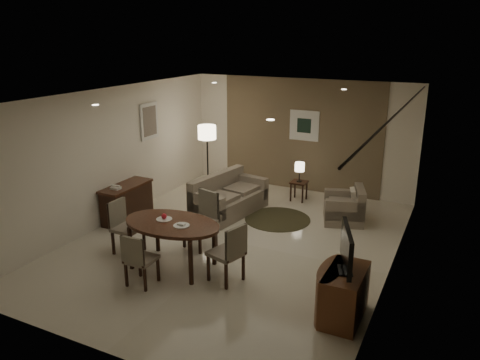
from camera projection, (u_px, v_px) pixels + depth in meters
The scene contains 31 objects.
room_shell at pixel (245, 167), 8.60m from camera, with size 5.50×7.00×2.70m.
taupe_accent at pixel (300, 135), 11.24m from camera, with size 3.96×0.03×2.70m, color brown.
curtain_wall at pixel (391, 196), 7.14m from camera, with size 0.08×6.70×2.58m, color beige, non-canonical shape.
curtain_rod at pixel (400, 110), 6.74m from camera, with size 0.03×0.03×6.80m, color black.
art_back_frame at pixel (304, 126), 11.10m from camera, with size 0.72×0.03×0.72m, color silver.
art_back_canvas at pixel (304, 126), 11.09m from camera, with size 0.34×0.01×0.34m, color black.
art_left_frame at pixel (149, 121), 10.28m from camera, with size 0.03×0.60×0.80m, color silver.
art_left_canvas at pixel (150, 121), 10.27m from camera, with size 0.01×0.46×0.64m, color gray.
downlight_nl at pixel (95, 105), 6.90m from camera, with size 0.10×0.10×0.01m, color white.
downlight_nr at pixel (270, 120), 5.73m from camera, with size 0.10×0.10×0.01m, color white.
downlight_fl at pixel (214, 83), 9.99m from camera, with size 0.10×0.10×0.01m, color white.
downlight_fr at pixel (344, 89), 8.81m from camera, with size 0.10×0.10×0.01m, color white.
console_desk at pixel (127, 202), 9.60m from camera, with size 0.48×1.20×0.75m, color #4E2919, non-canonical shape.
telephone at pixel (116, 187), 9.21m from camera, with size 0.20×0.14×0.09m, color white, non-canonical shape.
tv_cabinet at pixel (345, 295), 6.26m from camera, with size 0.48×0.90×0.70m, color brown, non-canonical shape.
flat_tv at pixel (346, 249), 6.07m from camera, with size 0.06×0.88×0.60m, color black, non-canonical shape.
dining_table at pixel (173, 245), 7.65m from camera, with size 1.67×1.04×0.78m, color #4E2919, non-canonical shape.
chair_near at pixel (141, 258), 7.10m from camera, with size 0.42×0.42×0.86m, color gray, non-canonical shape.
chair_far at pixel (200, 221), 8.33m from camera, with size 0.49×0.49×1.01m, color gray, non-canonical shape.
chair_left at pixel (128, 227), 8.13m from camera, with size 0.45×0.45×0.94m, color gray, non-canonical shape.
chair_right at pixel (226, 252), 7.19m from camera, with size 0.46×0.46×0.96m, color gray, non-canonical shape.
plate_a at pixel (164, 219), 7.65m from camera, with size 0.26×0.26×0.02m, color white.
plate_b at pixel (181, 226), 7.40m from camera, with size 0.26×0.26×0.02m, color white.
fruit_apple at pixel (164, 216), 7.63m from camera, with size 0.09×0.09×0.09m, color red.
napkin at pixel (181, 224), 7.39m from camera, with size 0.12×0.08×0.03m, color white.
round_rug at pixel (277, 219), 9.72m from camera, with size 1.36×1.36×0.01m, color #454126.
sofa at pixel (229, 195), 9.95m from camera, with size 0.87×1.74×0.82m, color gray, non-canonical shape.
armchair at pixel (344, 205), 9.52m from camera, with size 0.82×0.77×0.73m, color gray, non-canonical shape.
side_table at pixel (299, 191), 10.76m from camera, with size 0.36×0.36×0.45m, color black, non-canonical shape.
table_lamp at pixel (300, 171), 10.62m from camera, with size 0.22×0.22×0.50m, color #FFEAC1, non-canonical shape.
floor_lamp at pixel (208, 160), 11.03m from camera, with size 0.42×0.42×1.66m, color #FFE5B7, non-canonical shape.
Camera 1 is at (3.57, -7.06, 3.70)m, focal length 35.00 mm.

